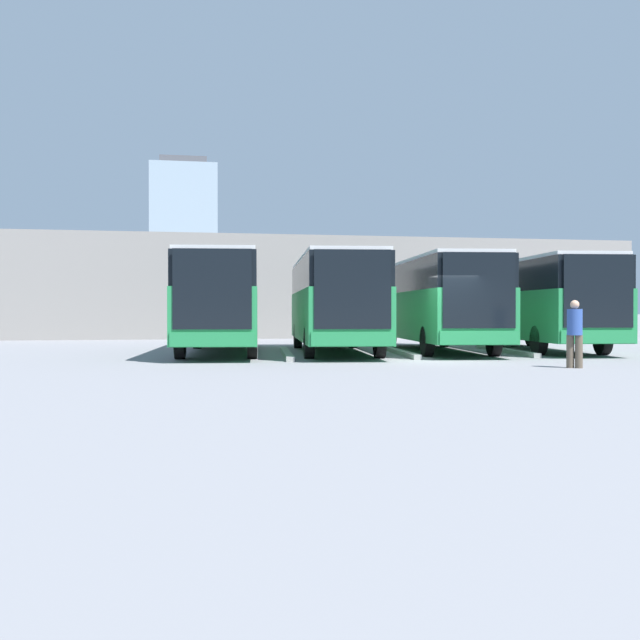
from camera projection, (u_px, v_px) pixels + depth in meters
ground_plane at (435, 361)px, 23.44m from camera, size 600.00×600.00×0.00m
bus_0 at (535, 301)px, 29.88m from camera, size 3.80×11.43×3.30m
curb_divider_0 at (505, 351)px, 27.89m from camera, size 1.02×6.51×0.15m
bus_1 at (437, 300)px, 29.04m from camera, size 3.80×11.43×3.30m
curb_divider_1 at (399, 352)px, 27.05m from camera, size 1.02×6.51×0.15m
bus_2 at (334, 300)px, 28.00m from camera, size 3.80×11.43×3.30m
curb_divider_2 at (286, 353)px, 26.02m from camera, size 1.02×6.51×0.15m
bus_3 at (221, 300)px, 27.68m from camera, size 3.80×11.43×3.30m
pedestrian at (575, 332)px, 20.42m from camera, size 0.54×0.54×1.73m
station_building at (292, 289)px, 48.96m from camera, size 37.43×16.23×5.50m
office_tower at (183, 239)px, 260.97m from camera, size 21.25×21.25×50.80m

